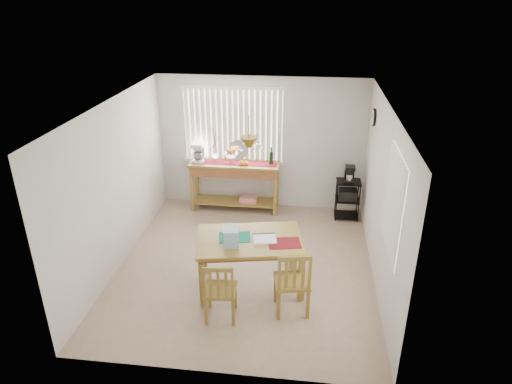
# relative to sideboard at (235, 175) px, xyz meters

# --- Properties ---
(ground) EXTENTS (4.00, 4.50, 0.01)m
(ground) POSITION_rel_sideboard_xyz_m (0.49, -1.99, -0.74)
(ground) COLOR tan
(room_shell) EXTENTS (4.20, 4.70, 2.70)m
(room_shell) POSITION_rel_sideboard_xyz_m (0.49, -1.97, 0.96)
(room_shell) COLOR silver
(room_shell) RESTS_ON ground
(sideboard) EXTENTS (1.74, 0.49, 0.98)m
(sideboard) POSITION_rel_sideboard_xyz_m (0.00, 0.00, 0.00)
(sideboard) COLOR olive
(sideboard) RESTS_ON ground
(sideboard_items) EXTENTS (1.65, 0.42, 0.75)m
(sideboard_items) POSITION_rel_sideboard_xyz_m (-0.30, 0.02, 0.40)
(sideboard_items) COLOR maroon
(sideboard_items) RESTS_ON sideboard
(wire_cart) EXTENTS (0.45, 0.36, 0.76)m
(wire_cart) POSITION_rel_sideboard_xyz_m (2.18, -0.12, -0.28)
(wire_cart) COLOR black
(wire_cart) RESTS_ON ground
(cart_items) EXTENTS (0.18, 0.22, 0.31)m
(cart_items) POSITION_rel_sideboard_xyz_m (2.18, -0.11, 0.17)
(cart_items) COLOR black
(cart_items) RESTS_ON wire_cart
(dining_table) EXTENTS (1.65, 1.23, 0.80)m
(dining_table) POSITION_rel_sideboard_xyz_m (0.63, -2.50, -0.03)
(dining_table) COLOR olive
(dining_table) RESTS_ON ground
(table_items) EXTENTS (1.22, 0.55, 0.26)m
(table_items) POSITION_rel_sideboard_xyz_m (0.51, -2.66, 0.16)
(table_items) COLOR #14715B
(table_items) RESTS_ON dining_table
(chair_left) EXTENTS (0.45, 0.45, 0.90)m
(chair_left) POSITION_rel_sideboard_xyz_m (0.34, -3.28, -0.29)
(chair_left) COLOR olive
(chair_left) RESTS_ON ground
(chair_right) EXTENTS (0.54, 0.54, 0.99)m
(chair_right) POSITION_rel_sideboard_xyz_m (1.27, -3.03, -0.25)
(chair_right) COLOR olive
(chair_right) RESTS_ON ground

